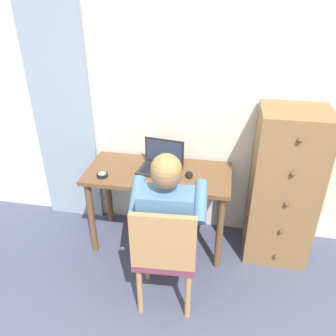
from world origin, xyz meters
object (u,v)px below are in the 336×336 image
person_seated (168,214)px  computer_mouse (189,175)px  desk (158,184)px  dresser (283,188)px  laptop (161,164)px  chair (165,252)px  desk_clock (102,175)px

person_seated → computer_mouse: person_seated is taller
desk → person_seated: size_ratio=0.99×
desk → dresser: 1.02m
desk → computer_mouse: bearing=-6.2°
laptop → chair: bearing=-76.9°
chair → laptop: size_ratio=2.42×
desk_clock → laptop: bearing=25.0°
laptop → computer_mouse: (0.25, -0.08, -0.04)m
desk_clock → computer_mouse: bearing=10.6°
desk → chair: (0.18, -0.67, -0.11)m
dresser → desk_clock: bearing=-171.2°
laptop → desk_clock: 0.49m
laptop → person_seated: bearing=-73.7°
desk → desk_clock: size_ratio=13.30×
chair → desk_clock: size_ratio=9.97×
chair → computer_mouse: size_ratio=8.98×
desk → desk_clock: 0.48m
person_seated → laptop: bearing=106.3°
dresser → desk_clock: (-1.44, -0.22, 0.10)m
dresser → person_seated: size_ratio=1.08×
desk → chair: 0.71m
laptop → desk_clock: (-0.44, -0.21, -0.04)m
computer_mouse → desk_clock: 0.70m
chair → desk_clock: chair is taller
desk → dresser: bearing=3.7°
dresser → chair: size_ratio=1.46×
laptop → computer_mouse: size_ratio=3.71×
dresser → desk_clock: dresser is taller
chair → computer_mouse: bearing=83.2°
desk → laptop: laptop is taller
person_seated → computer_mouse: (0.09, 0.46, 0.07)m
dresser → person_seated: 1.01m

